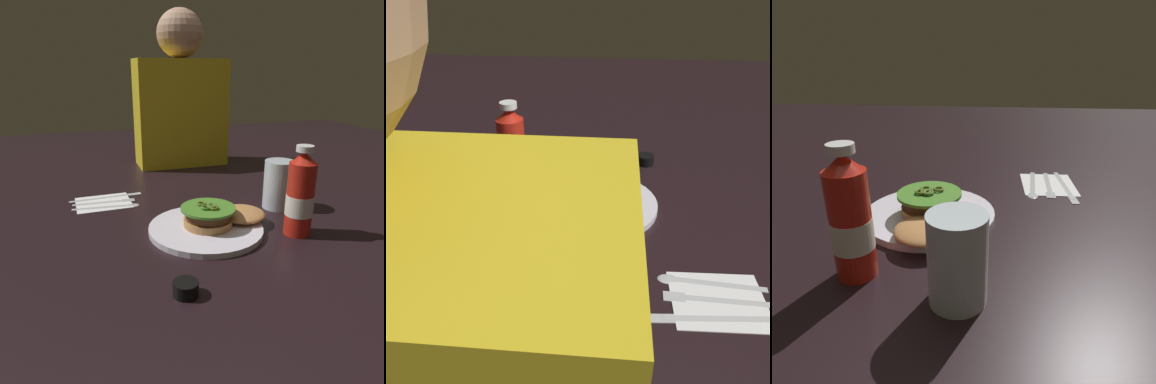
{
  "view_description": "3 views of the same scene",
  "coord_description": "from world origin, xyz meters",
  "views": [
    {
      "loc": [
        -0.29,
        -0.77,
        0.36
      ],
      "look_at": [
        -0.04,
        0.0,
        0.08
      ],
      "focal_mm": 33.38,
      "sensor_mm": 36.0,
      "label": 1
    },
    {
      "loc": [
        -0.06,
        0.74,
        0.5
      ],
      "look_at": [
        0.01,
        0.01,
        0.07
      ],
      "focal_mm": 39.27,
      "sensor_mm": 36.0,
      "label": 2
    },
    {
      "loc": [
        0.6,
        0.08,
        0.32
      ],
      "look_at": [
        0.0,
        0.03,
        0.07
      ],
      "focal_mm": 31.95,
      "sensor_mm": 36.0,
      "label": 3
    }
  ],
  "objects": [
    {
      "name": "condiment_cup",
      "position": [
        -0.14,
        -0.27,
        0.01
      ],
      "size": [
        0.04,
        0.04,
        0.03
      ],
      "primitive_type": "cylinder",
      "color": "black",
      "rests_on": "ground_plane"
    },
    {
      "name": "diner_person",
      "position": [
        0.1,
        0.58,
        0.25
      ],
      "size": [
        0.34,
        0.17,
        0.57
      ],
      "color": "gold",
      "rests_on": "ground_plane"
    },
    {
      "name": "napkin",
      "position": [
        -0.24,
        0.22,
        0.0
      ],
      "size": [
        0.16,
        0.14,
        0.0
      ],
      "primitive_type": "cube",
      "rotation": [
        0.0,
        0.0,
        0.03
      ],
      "color": "white",
      "rests_on": "ground_plane"
    },
    {
      "name": "dinner_plate",
      "position": [
        -0.02,
        -0.05,
        0.01
      ],
      "size": [
        0.27,
        0.27,
        0.01
      ],
      "primitive_type": "cylinder",
      "color": "white",
      "rests_on": "ground_plane"
    },
    {
      "name": "ground_plane",
      "position": [
        0.0,
        0.0,
        0.0
      ],
      "size": [
        3.0,
        3.0,
        0.0
      ],
      "primitive_type": "plane",
      "color": "black"
    },
    {
      "name": "butter_knife",
      "position": [
        -0.21,
        0.26,
        0.0
      ],
      "size": [
        0.21,
        0.03,
        0.0
      ],
      "color": "silver",
      "rests_on": "napkin"
    },
    {
      "name": "ketchup_bottle",
      "position": [
        0.18,
        -0.12,
        0.09
      ],
      "size": [
        0.06,
        0.06,
        0.21
      ],
      "color": "red",
      "rests_on": "ground_plane"
    },
    {
      "name": "fork_utensil",
      "position": [
        -0.22,
        0.22,
        0.0
      ],
      "size": [
        0.17,
        0.02,
        0.0
      ],
      "color": "silver",
      "rests_on": "napkin"
    },
    {
      "name": "spoon_utensil",
      "position": [
        -0.21,
        0.18,
        0.0
      ],
      "size": [
        0.18,
        0.03,
        0.0
      ],
      "color": "silver",
      "rests_on": "napkin"
    },
    {
      "name": "water_glass",
      "position": [
        0.22,
        0.04,
        0.07
      ],
      "size": [
        0.08,
        0.08,
        0.13
      ],
      "primitive_type": "cylinder",
      "color": "silver",
      "rests_on": "ground_plane"
    },
    {
      "name": "burger_sandwich",
      "position": [
        0.02,
        -0.04,
        0.03
      ],
      "size": [
        0.21,
        0.13,
        0.05
      ],
      "color": "#B97E46",
      "rests_on": "dinner_plate"
    }
  ]
}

